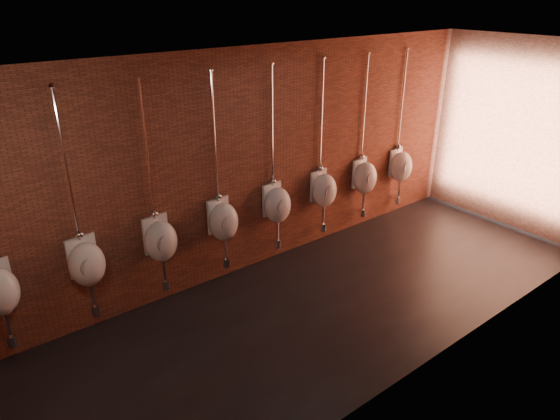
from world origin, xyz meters
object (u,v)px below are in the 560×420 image
Objects in this scene: urinal_3 at (223,221)px; urinal_5 at (324,190)px; urinal_1 at (87,263)px; urinal_6 at (365,177)px; urinal_4 at (277,204)px; urinal_2 at (161,240)px; urinal_7 at (401,166)px.

urinal_5 is (1.86, 0.00, 0.00)m from urinal_3.
urinal_1 is 1.86m from urinal_3.
urinal_1 is at bearing 180.00° from urinal_6.
urinal_4 is 1.86m from urinal_6.
urinal_4 and urinal_5 have the same top height.
urinal_3 is at bearing 180.00° from urinal_5.
urinal_1 and urinal_5 have the same top height.
urinal_2 is at bearing 180.00° from urinal_3.
urinal_7 is at bearing 0.00° from urinal_4.
urinal_4 is 0.93m from urinal_5.
urinal_6 is 1.00× the size of urinal_7.
urinal_3 is 1.00× the size of urinal_5.
urinal_4 is at bearing 180.00° from urinal_5.
urinal_5 is (0.93, 0.00, 0.00)m from urinal_4.
urinal_5 is at bearing 180.00° from urinal_6.
urinal_3 is 1.00× the size of urinal_6.
urinal_2 is (0.93, 0.00, 0.00)m from urinal_1.
urinal_1 and urinal_2 have the same top height.
urinal_4 is at bearing 180.00° from urinal_6.
urinal_5 and urinal_7 have the same top height.
urinal_3 is at bearing 180.00° from urinal_4.
urinal_2 is 1.86m from urinal_4.
urinal_3 is 3.72m from urinal_7.
urinal_2 is at bearing 180.00° from urinal_5.
urinal_7 is (3.72, 0.00, 0.00)m from urinal_3.
urinal_5 and urinal_6 have the same top height.
urinal_5 is at bearing 180.00° from urinal_7.
urinal_1 is 1.00× the size of urinal_5.
urinal_3 is 1.86m from urinal_5.
urinal_3 is 1.00× the size of urinal_7.
urinal_4 is (2.79, 0.00, 0.00)m from urinal_1.
urinal_2 and urinal_4 have the same top height.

